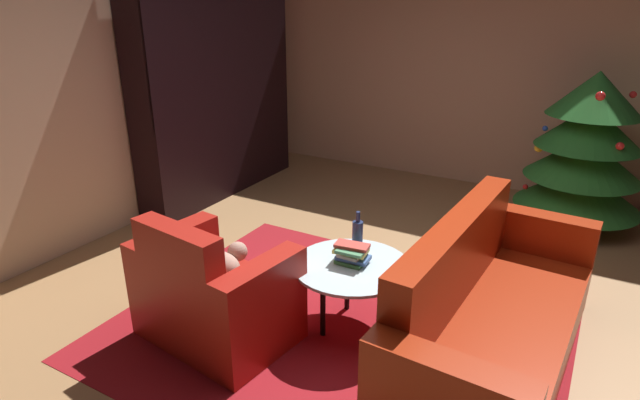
{
  "coord_description": "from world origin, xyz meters",
  "views": [
    {
      "loc": [
        1.26,
        -2.92,
        2.08
      ],
      "look_at": [
        -0.38,
        -0.01,
        0.77
      ],
      "focal_mm": 29.33,
      "sensor_mm": 36.0,
      "label": 1
    }
  ],
  "objects_px": {
    "bookshelf_unit": "(227,93)",
    "couch_red": "(489,321)",
    "armchair_red": "(213,296)",
    "coffee_table": "(352,270)",
    "bottle_on_table": "(357,235)",
    "book_stack_on_table": "(352,254)",
    "decorated_tree": "(586,150)"
  },
  "relations": [
    {
      "from": "decorated_tree",
      "to": "couch_red",
      "type": "bearing_deg",
      "value": -95.79
    },
    {
      "from": "bookshelf_unit",
      "to": "coffee_table",
      "type": "xyz_separation_m",
      "value": [
        2.38,
        -1.77,
        -0.66
      ]
    },
    {
      "from": "book_stack_on_table",
      "to": "decorated_tree",
      "type": "height_order",
      "value": "decorated_tree"
    },
    {
      "from": "couch_red",
      "to": "bottle_on_table",
      "type": "height_order",
      "value": "couch_red"
    },
    {
      "from": "coffee_table",
      "to": "bottle_on_table",
      "type": "bearing_deg",
      "value": 106.42
    },
    {
      "from": "bookshelf_unit",
      "to": "bottle_on_table",
      "type": "bearing_deg",
      "value": -34.06
    },
    {
      "from": "bookshelf_unit",
      "to": "decorated_tree",
      "type": "xyz_separation_m",
      "value": [
        3.51,
        0.82,
        -0.36
      ]
    },
    {
      "from": "coffee_table",
      "to": "bottle_on_table",
      "type": "relative_size",
      "value": 2.72
    },
    {
      "from": "armchair_red",
      "to": "coffee_table",
      "type": "height_order",
      "value": "armchair_red"
    },
    {
      "from": "armchair_red",
      "to": "coffee_table",
      "type": "xyz_separation_m",
      "value": [
        0.71,
        0.53,
        0.12
      ]
    },
    {
      "from": "bookshelf_unit",
      "to": "armchair_red",
      "type": "distance_m",
      "value": 2.95
    },
    {
      "from": "couch_red",
      "to": "armchair_red",
      "type": "bearing_deg",
      "value": -159.78
    },
    {
      "from": "armchair_red",
      "to": "couch_red",
      "type": "bearing_deg",
      "value": 20.22
    },
    {
      "from": "decorated_tree",
      "to": "bookshelf_unit",
      "type": "bearing_deg",
      "value": -166.82
    },
    {
      "from": "bookshelf_unit",
      "to": "couch_red",
      "type": "distance_m",
      "value": 3.77
    },
    {
      "from": "armchair_red",
      "to": "decorated_tree",
      "type": "height_order",
      "value": "decorated_tree"
    },
    {
      "from": "bookshelf_unit",
      "to": "book_stack_on_table",
      "type": "distance_m",
      "value": 3.0
    },
    {
      "from": "couch_red",
      "to": "bookshelf_unit",
      "type": "bearing_deg",
      "value": 152.13
    },
    {
      "from": "bookshelf_unit",
      "to": "armchair_red",
      "type": "xyz_separation_m",
      "value": [
        1.67,
        -2.3,
        -0.78
      ]
    },
    {
      "from": "couch_red",
      "to": "coffee_table",
      "type": "height_order",
      "value": "couch_red"
    },
    {
      "from": "coffee_table",
      "to": "book_stack_on_table",
      "type": "distance_m",
      "value": 0.11
    },
    {
      "from": "bookshelf_unit",
      "to": "decorated_tree",
      "type": "bearing_deg",
      "value": 13.18
    },
    {
      "from": "couch_red",
      "to": "bottle_on_table",
      "type": "relative_size",
      "value": 7.31
    },
    {
      "from": "armchair_red",
      "to": "bookshelf_unit",
      "type": "bearing_deg",
      "value": 126.0
    },
    {
      "from": "armchair_red",
      "to": "book_stack_on_table",
      "type": "xyz_separation_m",
      "value": [
        0.7,
        0.55,
        0.23
      ]
    },
    {
      "from": "bookshelf_unit",
      "to": "bottle_on_table",
      "type": "xyz_separation_m",
      "value": [
        2.32,
        -1.57,
        -0.51
      ]
    },
    {
      "from": "coffee_table",
      "to": "couch_red",
      "type": "bearing_deg",
      "value": 3.25
    },
    {
      "from": "book_stack_on_table",
      "to": "decorated_tree",
      "type": "xyz_separation_m",
      "value": [
        1.14,
        2.58,
        0.2
      ]
    },
    {
      "from": "book_stack_on_table",
      "to": "coffee_table",
      "type": "bearing_deg",
      "value": -58.21
    },
    {
      "from": "bookshelf_unit",
      "to": "coffee_table",
      "type": "height_order",
      "value": "bookshelf_unit"
    },
    {
      "from": "decorated_tree",
      "to": "armchair_red",
      "type": "bearing_deg",
      "value": -120.47
    },
    {
      "from": "coffee_table",
      "to": "book_stack_on_table",
      "type": "xyz_separation_m",
      "value": [
        -0.01,
        0.02,
        0.11
      ]
    }
  ]
}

